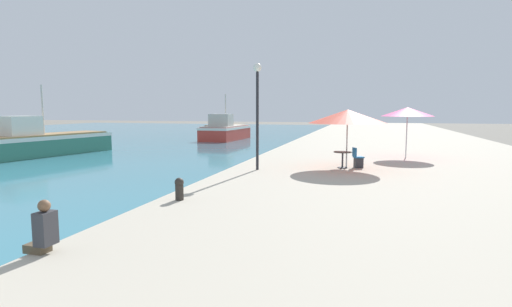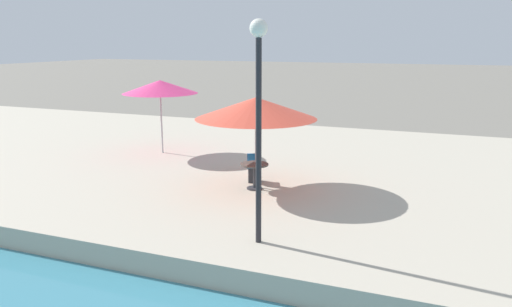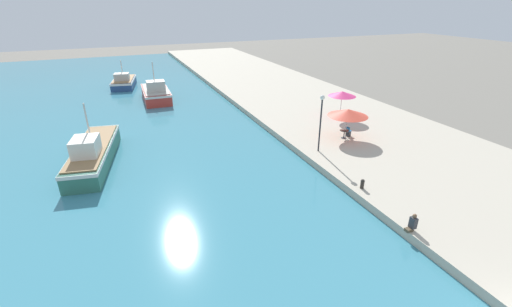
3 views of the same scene
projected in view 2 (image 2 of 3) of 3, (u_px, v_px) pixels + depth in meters
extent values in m
cylinder|color=#B7B7B7|center=(256.00, 151.00, 14.19)|extent=(0.06, 0.06, 2.16)
cone|color=#E04C38|center=(256.00, 108.00, 13.92)|extent=(3.44, 3.44, 0.60)
cylinder|color=#B7B7B7|center=(161.00, 121.00, 18.61)|extent=(0.06, 0.06, 2.39)
cone|color=#E5387A|center=(160.00, 87.00, 18.32)|extent=(2.77, 2.77, 0.49)
cylinder|color=#333338|center=(254.00, 188.00, 14.26)|extent=(0.44, 0.44, 0.04)
cylinder|color=#333338|center=(254.00, 177.00, 14.19)|extent=(0.08, 0.08, 0.70)
cylinder|color=#4C4742|center=(254.00, 164.00, 14.11)|extent=(0.80, 0.80, 0.04)
cube|color=#2D2D33|center=(254.00, 174.00, 14.95)|extent=(0.45, 0.45, 0.45)
cube|color=#1E66A3|center=(254.00, 166.00, 14.89)|extent=(0.52, 0.52, 0.06)
cube|color=#1E66A3|center=(254.00, 160.00, 14.65)|extent=(0.21, 0.39, 0.40)
cylinder|color=#232328|center=(259.00, 144.00, 10.05)|extent=(0.12, 0.12, 4.20)
sphere|color=white|center=(259.00, 28.00, 9.55)|extent=(0.36, 0.36, 0.36)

